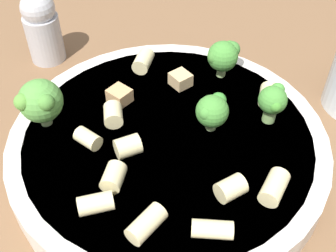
% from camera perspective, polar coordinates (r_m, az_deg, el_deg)
% --- Properties ---
extents(ground_plane, '(2.00, 2.00, 0.00)m').
position_cam_1_polar(ground_plane, '(0.39, 0.00, -4.44)').
color(ground_plane, brown).
extents(pasta_bowl, '(0.28, 0.28, 0.03)m').
position_cam_1_polar(pasta_bowl, '(0.38, 0.00, -2.53)').
color(pasta_bowl, silver).
rests_on(pasta_bowl, ground_plane).
extents(broccoli_floret_0, '(0.04, 0.03, 0.04)m').
position_cam_1_polar(broccoli_floret_0, '(0.42, 7.55, 9.47)').
color(broccoli_floret_0, '#9EC175').
rests_on(broccoli_floret_0, pasta_bowl).
extents(broccoli_floret_1, '(0.04, 0.04, 0.05)m').
position_cam_1_polar(broccoli_floret_1, '(0.37, -16.99, 3.21)').
color(broccoli_floret_1, '#9EC175').
rests_on(broccoli_floret_1, pasta_bowl).
extents(broccoli_floret_2, '(0.03, 0.03, 0.03)m').
position_cam_1_polar(broccoli_floret_2, '(0.36, 6.02, 2.06)').
color(broccoli_floret_2, '#9EC175').
rests_on(broccoli_floret_2, pasta_bowl).
extents(broccoli_floret_3, '(0.03, 0.03, 0.04)m').
position_cam_1_polar(broccoli_floret_3, '(0.37, 14.04, 3.33)').
color(broccoli_floret_3, '#84AD60').
rests_on(broccoli_floret_3, pasta_bowl).
extents(rigatoni_0, '(0.03, 0.02, 0.01)m').
position_cam_1_polar(rigatoni_0, '(0.32, -9.77, -10.30)').
color(rigatoni_0, beige).
rests_on(rigatoni_0, pasta_bowl).
extents(rigatoni_1, '(0.02, 0.02, 0.02)m').
position_cam_1_polar(rigatoni_1, '(0.32, 8.48, -8.35)').
color(rigatoni_1, beige).
rests_on(rigatoni_1, pasta_bowl).
extents(rigatoni_2, '(0.03, 0.03, 0.02)m').
position_cam_1_polar(rigatoni_2, '(0.43, -3.37, 8.78)').
color(rigatoni_2, beige).
rests_on(rigatoni_2, pasta_bowl).
extents(rigatoni_3, '(0.02, 0.02, 0.02)m').
position_cam_1_polar(rigatoni_3, '(0.37, -7.44, 1.54)').
color(rigatoni_3, beige).
rests_on(rigatoni_3, pasta_bowl).
extents(rigatoni_4, '(0.02, 0.03, 0.01)m').
position_cam_1_polar(rigatoni_4, '(0.36, -10.79, -1.69)').
color(rigatoni_4, beige).
rests_on(rigatoni_4, pasta_bowl).
extents(rigatoni_5, '(0.03, 0.02, 0.01)m').
position_cam_1_polar(rigatoni_5, '(0.30, 6.01, -13.74)').
color(rigatoni_5, beige).
rests_on(rigatoni_5, pasta_bowl).
extents(rigatoni_6, '(0.03, 0.03, 0.02)m').
position_cam_1_polar(rigatoni_6, '(0.40, 13.46, 4.03)').
color(rigatoni_6, beige).
rests_on(rigatoni_6, pasta_bowl).
extents(rigatoni_7, '(0.03, 0.03, 0.02)m').
position_cam_1_polar(rigatoni_7, '(0.30, -2.95, -13.09)').
color(rigatoni_7, beige).
rests_on(rigatoni_7, pasta_bowl).
extents(rigatoni_8, '(0.02, 0.02, 0.02)m').
position_cam_1_polar(rigatoni_8, '(0.35, -5.46, -2.77)').
color(rigatoni_8, beige).
rests_on(rigatoni_8, pasta_bowl).
extents(rigatoni_9, '(0.03, 0.03, 0.02)m').
position_cam_1_polar(rigatoni_9, '(0.33, -7.39, -6.86)').
color(rigatoni_9, beige).
rests_on(rigatoni_9, pasta_bowl).
extents(rigatoni_10, '(0.03, 0.03, 0.02)m').
position_cam_1_polar(rigatoni_10, '(0.33, 14.19, -8.05)').
color(rigatoni_10, beige).
rests_on(rigatoni_10, pasta_bowl).
extents(chicken_chunk_0, '(0.02, 0.03, 0.01)m').
position_cam_1_polar(chicken_chunk_0, '(0.40, -6.58, 4.13)').
color(chicken_chunk_0, tan).
rests_on(chicken_chunk_0, pasta_bowl).
extents(chicken_chunk_1, '(0.02, 0.02, 0.01)m').
position_cam_1_polar(chicken_chunk_1, '(0.41, 1.70, 6.33)').
color(chicken_chunk_1, tan).
rests_on(chicken_chunk_1, pasta_bowl).
extents(pepper_shaker, '(0.04, 0.04, 0.08)m').
position_cam_1_polar(pepper_shaker, '(0.51, -16.69, 12.72)').
color(pepper_shaker, '#B2B2B7').
rests_on(pepper_shaker, ground_plane).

